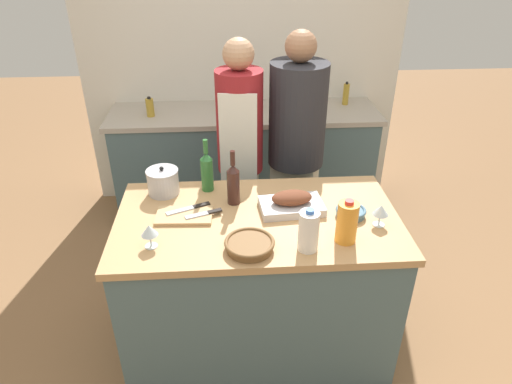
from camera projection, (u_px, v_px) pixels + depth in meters
ground_plane at (257, 339)px, 2.85m from camera, size 12.00×12.00×0.00m
kitchen_island at (257, 283)px, 2.61m from camera, size 1.48×0.82×0.92m
back_counter at (245, 163)px, 3.94m from camera, size 2.20×0.60×0.93m
back_wall at (242, 58)px, 3.84m from camera, size 2.70×0.10×2.55m
roasting_pan at (292, 203)px, 2.42m from camera, size 0.35×0.23×0.11m
wicker_basket at (250, 245)px, 2.13m from camera, size 0.24×0.24×0.05m
cutting_board at (184, 216)px, 2.38m from camera, size 0.30×0.19×0.02m
stock_pot at (163, 182)px, 2.57m from camera, size 0.18×0.18×0.17m
mixing_bowl at (351, 212)px, 2.38m from camera, size 0.16×0.16×0.04m
juice_jug at (347, 222)px, 2.15m from camera, size 0.10×0.10×0.23m
milk_jug at (309, 231)px, 2.10m from camera, size 0.10×0.10×0.22m
wine_bottle_green at (207, 171)px, 2.57m from camera, size 0.07×0.07×0.31m
wine_bottle_dark at (233, 183)px, 2.45m from camera, size 0.07×0.07×0.31m
wine_glass_left at (381, 211)px, 2.28m from camera, size 0.08×0.08×0.12m
wine_glass_right at (149, 231)px, 2.12m from camera, size 0.08×0.08×0.12m
knife_chef at (190, 208)px, 2.42m from camera, size 0.23×0.12×0.01m
knife_paring at (205, 213)px, 2.38m from camera, size 0.20×0.09×0.01m
condiment_bottle_tall at (346, 94)px, 3.81m from camera, size 0.05×0.05×0.19m
condiment_bottle_short at (150, 107)px, 3.58m from camera, size 0.06×0.06×0.16m
condiment_bottle_extra at (252, 100)px, 3.68m from camera, size 0.06×0.06×0.20m
person_cook_aproned at (240, 151)px, 3.04m from camera, size 0.30×0.31×1.67m
person_cook_guest at (296, 146)px, 3.10m from camera, size 0.38×0.38×1.70m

